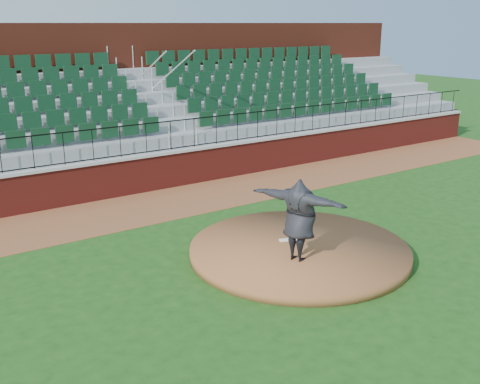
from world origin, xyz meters
The scene contains 10 objects.
ground centered at (0.00, 0.00, 0.00)m, with size 90.00×90.00×0.00m, color #1A4413.
warning_track centered at (0.00, 5.40, 0.01)m, with size 34.00×3.20×0.01m, color brown.
field_wall centered at (0.00, 7.00, 0.60)m, with size 34.00×0.35×1.20m, color maroon.
wall_cap centered at (0.00, 7.00, 1.25)m, with size 34.00×0.45×0.10m, color #B7B7B7.
wall_railing centered at (0.00, 7.00, 1.80)m, with size 34.00×0.05×1.00m, color black, non-canonical shape.
seating_stands centered at (0.00, 9.72, 2.30)m, with size 34.00×5.10×4.60m, color gray, non-canonical shape.
concourse_wall centered at (0.00, 12.52, 2.75)m, with size 34.00×0.50×5.50m, color maroon.
pitchers_mound centered at (0.58, -0.23, 0.12)m, with size 5.38×5.38×0.25m, color brown.
pitching_rubber centered at (0.61, 0.19, 0.27)m, with size 0.51×0.13×0.03m, color white.
pitcher centered at (0.02, -0.84, 1.22)m, with size 2.38×0.65×1.93m, color black.
Camera 1 is at (-7.96, -10.01, 5.50)m, focal length 42.30 mm.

